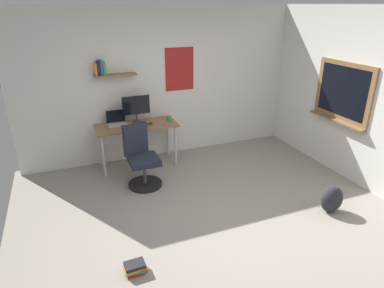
{
  "coord_description": "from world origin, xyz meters",
  "views": [
    {
      "loc": [
        -1.68,
        -3.15,
        2.6
      ],
      "look_at": [
        -0.14,
        0.73,
        0.85
      ],
      "focal_mm": 31.28,
      "sensor_mm": 36.0,
      "label": 1
    }
  ],
  "objects_px": {
    "desk": "(137,129)",
    "backpack": "(332,199)",
    "office_chair": "(142,160)",
    "monitor_primary": "(136,107)",
    "computer_mouse": "(150,123)",
    "keyboard": "(133,126)",
    "coffee_mug": "(169,118)",
    "book_stack_on_floor": "(135,268)",
    "laptop": "(117,121)"
  },
  "relations": [
    {
      "from": "backpack",
      "to": "book_stack_on_floor",
      "type": "relative_size",
      "value": 1.56
    },
    {
      "from": "desk",
      "to": "office_chair",
      "type": "relative_size",
      "value": 1.4
    },
    {
      "from": "keyboard",
      "to": "coffee_mug",
      "type": "height_order",
      "value": "coffee_mug"
    },
    {
      "from": "office_chair",
      "to": "keyboard",
      "type": "distance_m",
      "value": 0.71
    },
    {
      "from": "desk",
      "to": "book_stack_on_floor",
      "type": "relative_size",
      "value": 5.57
    },
    {
      "from": "backpack",
      "to": "monitor_primary",
      "type": "bearing_deg",
      "value": 129.8
    },
    {
      "from": "desk",
      "to": "backpack",
      "type": "distance_m",
      "value": 3.18
    },
    {
      "from": "laptop",
      "to": "keyboard",
      "type": "height_order",
      "value": "laptop"
    },
    {
      "from": "computer_mouse",
      "to": "coffee_mug",
      "type": "distance_m",
      "value": 0.36
    },
    {
      "from": "office_chair",
      "to": "coffee_mug",
      "type": "bearing_deg",
      "value": 44.98
    },
    {
      "from": "computer_mouse",
      "to": "book_stack_on_floor",
      "type": "bearing_deg",
      "value": -109.3
    },
    {
      "from": "computer_mouse",
      "to": "book_stack_on_floor",
      "type": "height_order",
      "value": "computer_mouse"
    },
    {
      "from": "monitor_primary",
      "to": "book_stack_on_floor",
      "type": "relative_size",
      "value": 1.94
    },
    {
      "from": "desk",
      "to": "keyboard",
      "type": "distance_m",
      "value": 0.14
    },
    {
      "from": "laptop",
      "to": "desk",
      "type": "bearing_deg",
      "value": -24.78
    },
    {
      "from": "keyboard",
      "to": "coffee_mug",
      "type": "relative_size",
      "value": 4.02
    },
    {
      "from": "coffee_mug",
      "to": "backpack",
      "type": "bearing_deg",
      "value": -57.19
    },
    {
      "from": "keyboard",
      "to": "backpack",
      "type": "distance_m",
      "value": 3.19
    },
    {
      "from": "office_chair",
      "to": "coffee_mug",
      "type": "height_order",
      "value": "office_chair"
    },
    {
      "from": "keyboard",
      "to": "book_stack_on_floor",
      "type": "xyz_separation_m",
      "value": [
        -0.57,
        -2.42,
        -0.7
      ]
    },
    {
      "from": "office_chair",
      "to": "computer_mouse",
      "type": "distance_m",
      "value": 0.77
    },
    {
      "from": "laptop",
      "to": "monitor_primary",
      "type": "distance_m",
      "value": 0.4
    },
    {
      "from": "desk",
      "to": "keyboard",
      "type": "height_order",
      "value": "keyboard"
    },
    {
      "from": "monitor_primary",
      "to": "office_chair",
      "type": "bearing_deg",
      "value": -99.63
    },
    {
      "from": "keyboard",
      "to": "computer_mouse",
      "type": "distance_m",
      "value": 0.28
    },
    {
      "from": "laptop",
      "to": "monitor_primary",
      "type": "relative_size",
      "value": 0.67
    },
    {
      "from": "backpack",
      "to": "keyboard",
      "type": "bearing_deg",
      "value": 133.09
    },
    {
      "from": "monitor_primary",
      "to": "computer_mouse",
      "type": "relative_size",
      "value": 4.46
    },
    {
      "from": "laptop",
      "to": "keyboard",
      "type": "relative_size",
      "value": 0.84
    },
    {
      "from": "coffee_mug",
      "to": "book_stack_on_floor",
      "type": "xyz_separation_m",
      "value": [
        -1.2,
        -2.47,
        -0.73
      ]
    },
    {
      "from": "monitor_primary",
      "to": "coffee_mug",
      "type": "bearing_deg",
      "value": -11.75
    },
    {
      "from": "laptop",
      "to": "backpack",
      "type": "xyz_separation_m",
      "value": [
        2.38,
        -2.5,
        -0.61
      ]
    },
    {
      "from": "keyboard",
      "to": "office_chair",
      "type": "bearing_deg",
      "value": -92.94
    },
    {
      "from": "desk",
      "to": "office_chair",
      "type": "bearing_deg",
      "value": -98.16
    },
    {
      "from": "office_chair",
      "to": "monitor_primary",
      "type": "height_order",
      "value": "monitor_primary"
    },
    {
      "from": "coffee_mug",
      "to": "book_stack_on_floor",
      "type": "bearing_deg",
      "value": -115.95
    },
    {
      "from": "desk",
      "to": "monitor_primary",
      "type": "distance_m",
      "value": 0.37
    },
    {
      "from": "coffee_mug",
      "to": "backpack",
      "type": "xyz_separation_m",
      "value": [
        1.51,
        -2.34,
        -0.6
      ]
    },
    {
      "from": "laptop",
      "to": "computer_mouse",
      "type": "height_order",
      "value": "laptop"
    },
    {
      "from": "office_chair",
      "to": "laptop",
      "type": "bearing_deg",
      "value": 103.77
    },
    {
      "from": "monitor_primary",
      "to": "computer_mouse",
      "type": "bearing_deg",
      "value": -41.84
    },
    {
      "from": "desk",
      "to": "coffee_mug",
      "type": "distance_m",
      "value": 0.58
    },
    {
      "from": "laptop",
      "to": "keyboard",
      "type": "xyz_separation_m",
      "value": [
        0.23,
        -0.21,
        -0.04
      ]
    },
    {
      "from": "computer_mouse",
      "to": "backpack",
      "type": "relative_size",
      "value": 0.28
    },
    {
      "from": "keyboard",
      "to": "book_stack_on_floor",
      "type": "distance_m",
      "value": 2.58
    },
    {
      "from": "office_chair",
      "to": "laptop",
      "type": "distance_m",
      "value": 0.93
    },
    {
      "from": "laptop",
      "to": "book_stack_on_floor",
      "type": "bearing_deg",
      "value": -97.22
    },
    {
      "from": "desk",
      "to": "keyboard",
      "type": "xyz_separation_m",
      "value": [
        -0.07,
        -0.07,
        0.09
      ]
    },
    {
      "from": "desk",
      "to": "computer_mouse",
      "type": "bearing_deg",
      "value": -18.34
    },
    {
      "from": "computer_mouse",
      "to": "book_stack_on_floor",
      "type": "distance_m",
      "value": 2.65
    }
  ]
}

